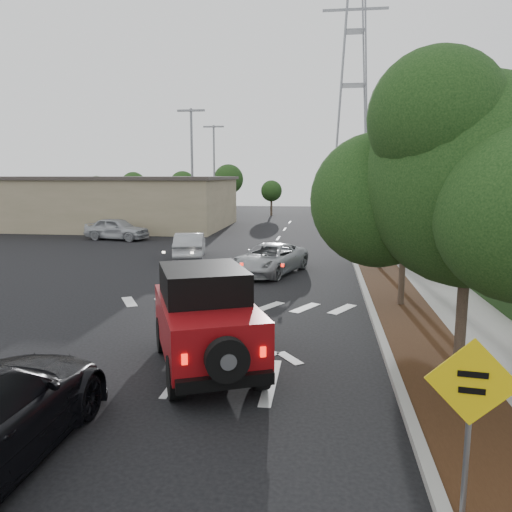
# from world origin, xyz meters

# --- Properties ---
(ground) EXTENTS (120.00, 120.00, 0.00)m
(ground) POSITION_xyz_m (0.00, 0.00, 0.00)
(ground) COLOR black
(ground) RESTS_ON ground
(curb) EXTENTS (0.20, 70.00, 0.15)m
(curb) POSITION_xyz_m (4.60, 12.00, 0.07)
(curb) COLOR #9E9B93
(curb) RESTS_ON ground
(planting_strip) EXTENTS (1.80, 70.00, 0.12)m
(planting_strip) POSITION_xyz_m (5.60, 12.00, 0.06)
(planting_strip) COLOR black
(planting_strip) RESTS_ON ground
(sidewalk) EXTENTS (2.00, 70.00, 0.12)m
(sidewalk) POSITION_xyz_m (7.50, 12.00, 0.06)
(sidewalk) COLOR gray
(sidewalk) RESTS_ON ground
(hedge) EXTENTS (0.80, 70.00, 0.80)m
(hedge) POSITION_xyz_m (8.90, 12.00, 0.40)
(hedge) COLOR black
(hedge) RESTS_ON ground
(commercial_building) EXTENTS (22.00, 12.00, 4.00)m
(commercial_building) POSITION_xyz_m (-16.00, 30.00, 2.00)
(commercial_building) COLOR gray
(commercial_building) RESTS_ON ground
(transmission_tower) EXTENTS (7.00, 4.00, 28.00)m
(transmission_tower) POSITION_xyz_m (6.00, 48.00, 0.00)
(transmission_tower) COLOR slate
(transmission_tower) RESTS_ON ground
(street_tree_near) EXTENTS (3.80, 3.80, 5.92)m
(street_tree_near) POSITION_xyz_m (5.60, -0.50, 0.00)
(street_tree_near) COLOR black
(street_tree_near) RESTS_ON ground
(street_tree_mid) EXTENTS (3.20, 3.20, 5.32)m
(street_tree_mid) POSITION_xyz_m (5.60, 6.50, 0.00)
(street_tree_mid) COLOR black
(street_tree_mid) RESTS_ON ground
(street_tree_far) EXTENTS (3.40, 3.40, 5.62)m
(street_tree_far) POSITION_xyz_m (5.60, 13.00, 0.00)
(street_tree_far) COLOR black
(street_tree_far) RESTS_ON ground
(light_pole_a) EXTENTS (2.00, 0.22, 9.00)m
(light_pole_a) POSITION_xyz_m (-6.50, 26.00, 0.00)
(light_pole_a) COLOR slate
(light_pole_a) RESTS_ON ground
(light_pole_b) EXTENTS (2.00, 0.22, 9.00)m
(light_pole_b) POSITION_xyz_m (-7.50, 38.00, 0.00)
(light_pole_b) COLOR slate
(light_pole_b) RESTS_ON ground
(red_jeep) EXTENTS (3.35, 4.59, 2.24)m
(red_jeep) POSITION_xyz_m (0.42, 0.74, 1.14)
(red_jeep) COLOR black
(red_jeep) RESTS_ON ground
(silver_suv_ahead) EXTENTS (3.56, 5.12, 1.30)m
(silver_suv_ahead) POSITION_xyz_m (0.71, 11.62, 0.65)
(silver_suv_ahead) COLOR #9DA1A4
(silver_suv_ahead) RESTS_ON ground
(silver_sedan_oncoming) EXTENTS (2.23, 4.33, 1.36)m
(silver_sedan_oncoming) POSITION_xyz_m (-3.80, 15.06, 0.68)
(silver_sedan_oncoming) COLOR #96989D
(silver_sedan_oncoming) RESTS_ON ground
(parked_suv) EXTENTS (4.60, 2.51, 1.48)m
(parked_suv) POSITION_xyz_m (-10.66, 21.83, 0.74)
(parked_suv) COLOR #ACAFB4
(parked_suv) RESTS_ON ground
(speed_hump_sign) EXTENTS (1.08, 0.16, 2.30)m
(speed_hump_sign) POSITION_xyz_m (4.80, -4.02, 1.59)
(speed_hump_sign) COLOR slate
(speed_hump_sign) RESTS_ON ground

